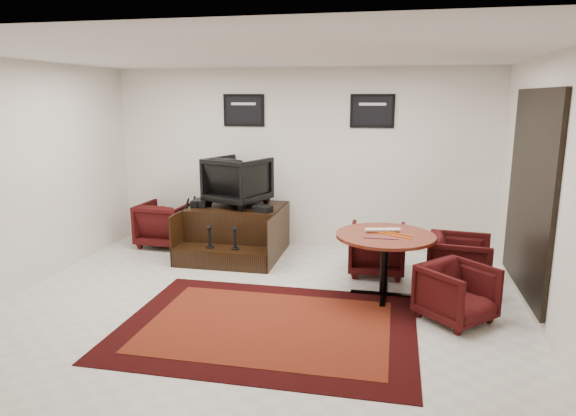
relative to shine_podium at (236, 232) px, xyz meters
The scene contains 16 objects.
ground 2.06m from the shine_podium, 64.75° to the right, with size 6.00×6.00×0.00m, color beige.
room_shell 2.58m from the shine_podium, 53.39° to the right, with size 6.02×5.02×2.81m.
area_rug 2.66m from the shine_podium, 65.43° to the right, with size 3.05×2.29×0.01m.
shine_podium is the anchor object (origin of this frame).
shine_chair 0.82m from the shine_podium, 90.00° to the left, with size 0.80×0.75×0.83m, color black.
shoes_pair 0.69m from the shine_podium, behind, with size 0.23×0.30×0.11m.
polish_kit 0.70m from the shine_podium, 26.16° to the right, with size 0.25×0.17×0.09m, color black.
umbrella_black 0.83m from the shine_podium, 164.66° to the right, with size 0.34×0.13×0.91m, color black, non-canonical shape.
umbrella_hooked 0.81m from the shine_podium, behind, with size 0.34×0.13×0.90m, color black, non-canonical shape.
armchair_side 1.26m from the shine_podium, behind, with size 0.76×0.71×0.78m, color black.
meeting_table 2.61m from the shine_podium, 29.44° to the right, with size 1.17×1.17×0.77m.
table_chair_back 2.20m from the shine_podium, 12.53° to the right, with size 0.72×0.68×0.75m, color black.
table_chair_window 3.29m from the shine_podium, 15.55° to the right, with size 0.73×0.69×0.76m, color black.
table_chair_corner 3.55m from the shine_podium, 31.34° to the right, with size 0.66×0.62×0.68m, color black.
paper_roll 2.55m from the shine_podium, 27.79° to the right, with size 0.05×0.05×0.42m, color silver.
table_clutter 2.71m from the shine_podium, 29.58° to the right, with size 0.56×0.37×0.01m.
Camera 1 is at (1.46, -5.41, 2.36)m, focal length 32.00 mm.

